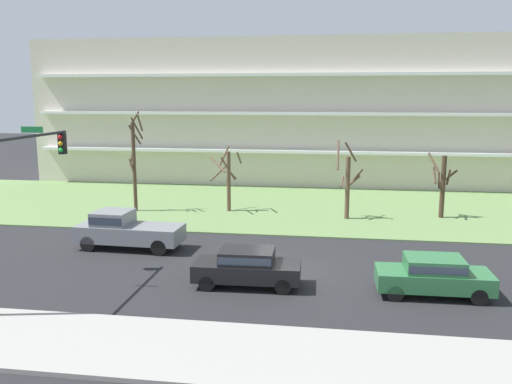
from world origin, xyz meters
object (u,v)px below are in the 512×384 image
Objects in this scene: tree_left at (228,177)px; pickup_gray_near_left at (126,229)px; tree_far_left at (134,161)px; tree_right at (442,184)px; sedan_green_center_left at (433,274)px; traffic_signal_mast at (18,183)px; tree_center at (348,183)px; sedan_black_center_right at (247,266)px.

tree_left is 0.81× the size of pickup_gray_near_left.
tree_far_left is 1.61× the size of tree_right.
sedan_green_center_left is (14.50, -4.51, -0.14)m from pickup_gray_near_left.
tree_far_left is 1.52× the size of tree_left.
tree_left is 0.67× the size of traffic_signal_mast.
tree_right is 0.63× the size of traffic_signal_mast.
tree_right is at bearing 11.25° from tree_center.
tree_center is (7.90, -1.10, -0.06)m from tree_left.
tree_left reaches higher than sedan_black_center_right.
tree_far_left is 1.53× the size of sedan_green_center_left.
tree_far_left is 16.46m from sedan_black_center_right.
traffic_signal_mast reaches higher than tree_left.
tree_center is at bearing -7.91° from tree_left.
tree_right reaches higher than sedan_black_center_right.
sedan_green_center_left and sedan_black_center_right have the same top height.
traffic_signal_mast is (-12.53, -15.42, 2.18)m from tree_center.
tree_center is at bearing -0.98° from tree_far_left.
tree_left is (6.18, 0.86, -1.05)m from tree_far_left.
tree_left is 10.05m from pickup_gray_near_left.
traffic_signal_mast is (1.55, -15.66, 1.07)m from tree_far_left.
pickup_gray_near_left is 1.23× the size of sedan_black_center_right.
tree_right is at bearing -149.17° from pickup_gray_near_left.
tree_center reaches higher than pickup_gray_near_left.
pickup_gray_near_left is at bearing 161.72° from sedan_green_center_left.
tree_far_left is 1.35× the size of tree_center.
tree_right is 0.77× the size of pickup_gray_near_left.
traffic_signal_mast reaches higher than sedan_green_center_left.
tree_left is 13.86m from tree_right.
tree_right is 17.34m from sedan_black_center_right.
tree_far_left reaches higher than tree_left.
tree_left is 1.00× the size of sedan_green_center_left.
sedan_green_center_left is at bearing -51.46° from tree_left.
sedan_green_center_left is at bearing 9.74° from traffic_signal_mast.
sedan_green_center_left is (-2.84, -13.92, -1.38)m from tree_right.
tree_far_left reaches higher than sedan_green_center_left.
tree_right is at bearing 2.70° from tree_far_left.
sedan_black_center_right is at bearing -75.38° from tree_left.
tree_center is at bearing 102.75° from sedan_green_center_left.
traffic_signal_mast is at bearing -171.28° from sedan_green_center_left.
sedan_green_center_left is 1.00× the size of sedan_black_center_right.
tree_left is at bearing 74.35° from traffic_signal_mast.
tree_center is 13.20m from sedan_green_center_left.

